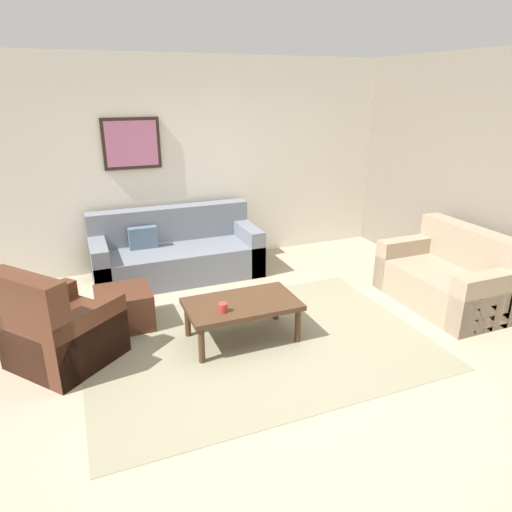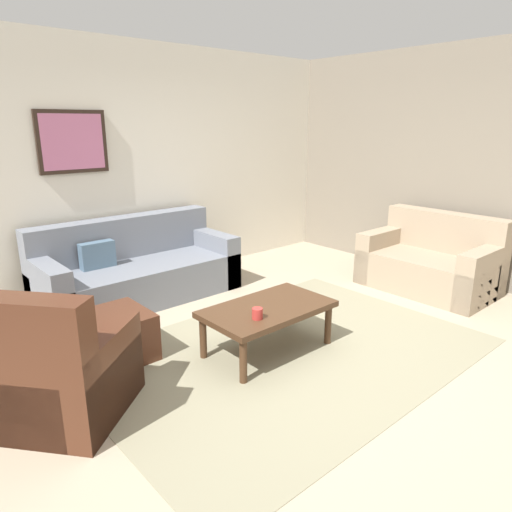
% 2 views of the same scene
% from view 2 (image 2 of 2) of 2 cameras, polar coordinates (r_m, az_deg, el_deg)
% --- Properties ---
extents(ground_plane, '(8.00, 8.00, 0.00)m').
position_cam_2_polar(ground_plane, '(4.07, 4.02, -11.76)').
color(ground_plane, tan).
extents(rear_partition, '(6.00, 0.12, 2.80)m').
position_cam_2_polar(rear_partition, '(5.74, -14.80, 10.60)').
color(rear_partition, silver).
rests_on(rear_partition, ground_plane).
extents(stone_feature_panel, '(0.12, 5.20, 2.80)m').
position_cam_2_polar(stone_feature_panel, '(6.14, 24.70, 10.01)').
color(stone_feature_panel, slate).
rests_on(stone_feature_panel, ground_plane).
extents(area_rug, '(3.28, 2.30, 0.01)m').
position_cam_2_polar(area_rug, '(4.07, 4.02, -11.71)').
color(area_rug, gray).
rests_on(area_rug, ground_plane).
extents(couch_main, '(2.15, 0.92, 0.88)m').
position_cam_2_polar(couch_main, '(5.36, -14.68, -1.84)').
color(couch_main, slate).
rests_on(couch_main, ground_plane).
extents(couch_loveseat, '(0.91, 1.44, 0.88)m').
position_cam_2_polar(couch_loveseat, '(5.85, 20.92, -0.89)').
color(couch_loveseat, gray).
rests_on(couch_loveseat, ground_plane).
extents(armchair_leather, '(1.13, 1.13, 0.95)m').
position_cam_2_polar(armchair_leather, '(3.37, -23.51, -13.59)').
color(armchair_leather, '#4C2819').
rests_on(armchair_leather, ground_plane).
extents(ottoman, '(0.56, 0.56, 0.40)m').
position_cam_2_polar(ottoman, '(4.05, -17.10, -9.49)').
color(ottoman, '#4C2819').
rests_on(ottoman, ground_plane).
extents(coffee_table, '(1.10, 0.64, 0.41)m').
position_cam_2_polar(coffee_table, '(3.95, 1.45, -6.89)').
color(coffee_table, '#472D1C').
rests_on(coffee_table, ground_plane).
extents(cup, '(0.09, 0.09, 0.09)m').
position_cam_2_polar(cup, '(3.67, 0.17, -7.10)').
color(cup, '#B2332D').
rests_on(cup, coffee_table).
extents(framed_artwork, '(0.73, 0.04, 0.65)m').
position_cam_2_polar(framed_artwork, '(5.35, -21.68, 12.95)').
color(framed_artwork, black).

